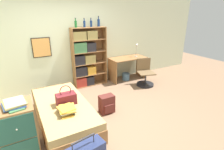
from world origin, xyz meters
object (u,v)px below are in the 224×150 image
object	(u,v)px
handbag	(66,99)
dresser	(19,131)
bottle_brown	(84,24)
desk_lamp	(137,47)
bottle_blue	(99,23)
magazine_pile_on_dresser	(14,104)
backpack	(107,104)
bookcase	(86,58)
waste_bin	(126,77)
book_stack_on_bed	(67,110)
desk_chair	(145,77)
bed	(63,112)
desk	(128,64)
bottle_green	(76,24)
bottle_clear	(91,23)

from	to	relation	value
handbag	dresser	xyz separation A→B (m)	(-0.89, -0.51, -0.11)
bottle_brown	desk_lamp	bearing A→B (deg)	-5.04
bottle_blue	magazine_pile_on_dresser	bearing A→B (deg)	-137.71
backpack	bottle_brown	bearing A→B (deg)	83.49
handbag	backpack	distance (m)	0.95
bookcase	waste_bin	size ratio (longest dim) A/B	7.08
handbag	waste_bin	xyz separation A→B (m)	(2.38, 1.41, -0.43)
handbag	book_stack_on_bed	distance (m)	0.35
bottle_blue	desk_chair	distance (m)	2.18
desk_lamp	dresser	bearing A→B (deg)	-152.05
bed	desk	distance (m)	2.91
bed	bottle_blue	xyz separation A→B (m)	(1.60, 1.59, 1.67)
desk_lamp	waste_bin	size ratio (longest dim) A/B	1.92
bottle_green	bottle_brown	size ratio (longest dim) A/B	1.04
bed	bookcase	distance (m)	2.02
book_stack_on_bed	bookcase	size ratio (longest dim) A/B	0.23
dresser	waste_bin	size ratio (longest dim) A/B	3.55
book_stack_on_bed	desk_chair	distance (m)	2.98
desk_lamp	waste_bin	world-z (taller)	desk_lamp
bottle_blue	backpack	bearing A→B (deg)	-110.68
handbag	bottle_clear	world-z (taller)	bottle_clear
bed	desk	size ratio (longest dim) A/B	1.72
waste_bin	magazine_pile_on_dresser	bearing A→B (deg)	-149.27
book_stack_on_bed	desk_lamp	world-z (taller)	desk_lamp
bed	bottle_blue	world-z (taller)	bottle_blue
handbag	bottle_clear	bearing A→B (deg)	51.95
magazine_pile_on_dresser	waste_bin	distance (m)	3.86
bottle_blue	desk_chair	bearing A→B (deg)	-38.27
bottle_clear	bookcase	bearing A→B (deg)	-173.08
bottle_green	bottle_brown	world-z (taller)	bottle_green
bed	bottle_green	world-z (taller)	bottle_green
handbag	bookcase	world-z (taller)	bookcase
dresser	bookcase	xyz separation A→B (m)	(1.95, 2.13, 0.43)
desk	bottle_green	bearing A→B (deg)	173.76
book_stack_on_bed	bottle_brown	bearing A→B (deg)	59.26
bookcase	desk_chair	xyz separation A→B (m)	(1.60, -0.85, -0.63)
bottle_clear	desk	size ratio (longest dim) A/B	0.21
magazine_pile_on_dresser	backpack	size ratio (longest dim) A/B	0.95
waste_bin	desk	bearing A→B (deg)	32.13
backpack	bottle_blue	bearing A→B (deg)	69.32
dresser	bottle_blue	size ratio (longest dim) A/B	3.01
book_stack_on_bed	magazine_pile_on_dresser	bearing A→B (deg)	-166.76
magazine_pile_on_dresser	bookcase	size ratio (longest dim) A/B	0.23
magazine_pile_on_dresser	desk	distance (m)	3.91
bed	backpack	bearing A→B (deg)	-8.79
magazine_pile_on_dresser	desk	world-z (taller)	magazine_pile_on_dresser
bookcase	bottle_green	distance (m)	1.02
dresser	backpack	bearing A→B (deg)	13.99
bottle_green	bottle_clear	bearing A→B (deg)	0.08
bookcase	backpack	distance (m)	1.82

